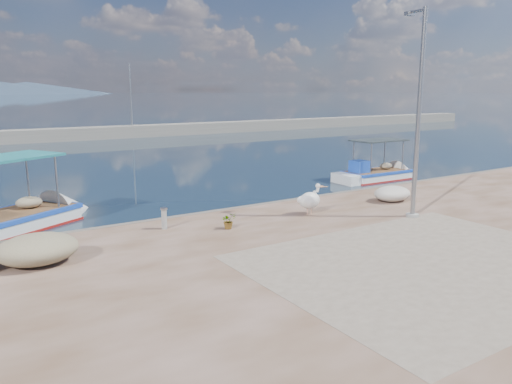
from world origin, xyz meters
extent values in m
plane|color=#162635|center=(0.00, 0.00, 0.00)|extent=(1400.00, 1400.00, 0.00)
cube|color=gray|center=(1.00, -3.00, 0.50)|extent=(9.00, 7.00, 0.01)
cube|color=gray|center=(0.00, 40.00, 0.60)|extent=(120.00, 2.20, 1.20)
cylinder|color=gray|center=(8.00, 40.00, 4.00)|extent=(0.16, 0.16, 7.00)
cone|color=#28384C|center=(90.00, 650.00, 7.00)|extent=(200.00, 200.00, 14.00)
cube|color=white|center=(-7.42, 8.21, 0.08)|extent=(6.53, 4.91, 1.04)
cube|color=#1B45B3|center=(-7.42, 8.21, 0.55)|extent=(5.02, 4.10, 0.15)
cube|color=maroon|center=(-7.42, 8.21, 0.02)|extent=(5.01, 4.08, 0.13)
cube|color=#1A636B|center=(-7.42, 8.21, 2.56)|extent=(4.00, 3.42, 0.09)
cube|color=white|center=(10.86, 8.34, 0.07)|extent=(5.39, 1.86, 0.88)
cube|color=#1B45B3|center=(10.86, 8.34, 0.46)|extent=(3.89, 1.89, 0.13)
cube|color=maroon|center=(10.86, 8.34, 0.02)|extent=(3.89, 1.87, 0.11)
cube|color=#1B45B3|center=(9.52, 8.36, 0.83)|extent=(0.85, 0.85, 0.65)
cube|color=#232A2E|center=(10.86, 8.34, 2.17)|extent=(2.98, 1.73, 0.07)
cylinder|color=tan|center=(1.53, 2.77, 0.64)|extent=(0.04, 0.04, 0.28)
cylinder|color=tan|center=(1.67, 2.73, 0.64)|extent=(0.04, 0.04, 0.28)
ellipsoid|color=silver|center=(1.60, 2.75, 1.00)|extent=(0.95, 0.75, 0.60)
cylinder|color=silver|center=(1.85, 2.67, 1.30)|extent=(0.22, 0.16, 0.51)
sphere|color=silver|center=(1.88, 2.66, 1.52)|extent=(0.17, 0.17, 0.17)
cone|color=#E48D59|center=(2.07, 2.60, 1.48)|extent=(0.41, 0.21, 0.12)
cylinder|color=gray|center=(4.40, 0.50, 4.00)|extent=(0.16, 0.16, 7.00)
cylinder|color=gray|center=(4.40, 0.50, 0.55)|extent=(0.44, 0.44, 0.10)
cube|color=gray|center=(4.40, 1.15, 7.35)|extent=(0.35, 0.18, 0.12)
cylinder|color=gray|center=(-3.53, 3.73, 0.83)|extent=(0.17, 0.17, 0.67)
cylinder|color=gray|center=(-3.53, 3.73, 1.17)|extent=(0.23, 0.23, 0.06)
imported|color=#33722D|center=(-1.78, 2.65, 0.76)|extent=(0.48, 0.42, 0.52)
ellipsoid|color=tan|center=(-7.51, 2.41, 0.89)|extent=(2.02, 1.57, 0.79)
ellipsoid|color=silver|center=(5.71, 2.63, 0.80)|extent=(1.61, 1.21, 0.60)
camera|label=1|loc=(-9.39, -10.78, 4.87)|focal=35.00mm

